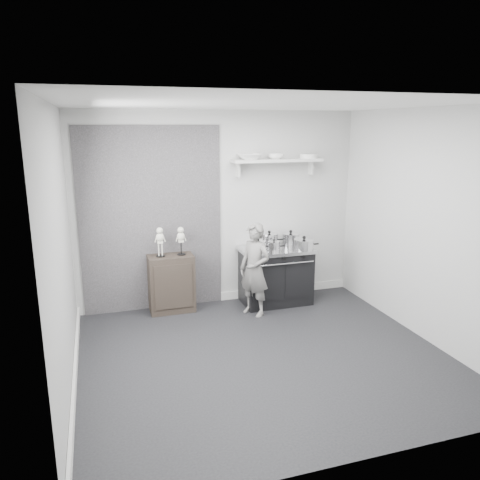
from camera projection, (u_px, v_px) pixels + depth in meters
ground at (263, 356)px, 5.21m from camera, size 4.00×4.00×0.00m
room_shell at (252, 209)px, 4.93m from camera, size 4.02×3.62×2.71m
wall_shelf at (277, 161)px, 6.51m from camera, size 1.30×0.26×0.24m
stove at (276, 275)px, 6.69m from camera, size 1.01×0.63×0.81m
side_cabinet at (171, 283)px, 6.39m from camera, size 0.61×0.35×0.79m
child at (255, 270)px, 6.21m from camera, size 0.50×0.55×1.26m
pot_front_left at (258, 246)px, 6.40m from camera, size 0.29×0.20×0.18m
pot_back_left at (269, 240)px, 6.68m from camera, size 0.34×0.25×0.23m
pot_back_right at (291, 239)px, 6.77m from camera, size 0.35×0.27×0.22m
pot_front_right at (304, 244)px, 6.50m from camera, size 0.37×0.28×0.20m
pot_front_center at (274, 246)px, 6.43m from camera, size 0.26×0.17×0.17m
skeleton_full at (160, 240)px, 6.20m from camera, size 0.13×0.08×0.46m
skeleton_torso at (181, 239)px, 6.28m from camera, size 0.12×0.08×0.44m
bowl_large at (249, 157)px, 6.37m from camera, size 0.33×0.33×0.08m
bowl_small at (275, 156)px, 6.48m from camera, size 0.22×0.22×0.07m
plate_stack at (308, 156)px, 6.63m from camera, size 0.25×0.25×0.06m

